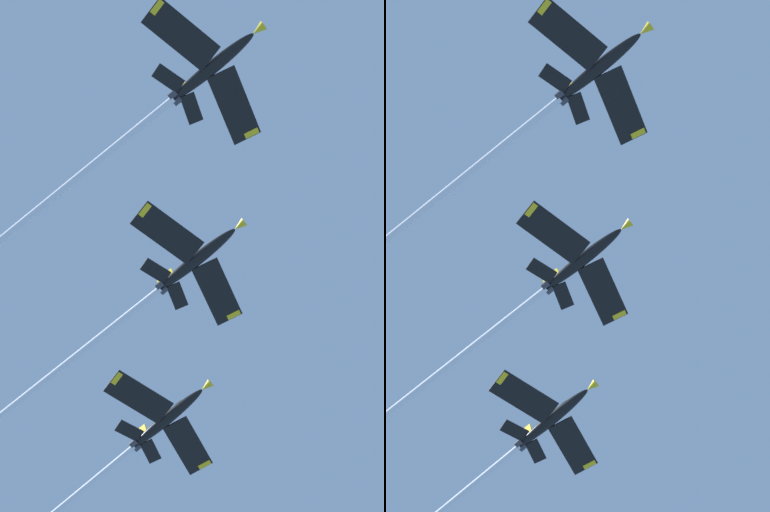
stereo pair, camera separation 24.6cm
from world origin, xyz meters
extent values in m
ellipsoid|color=black|center=(-10.73, 21.82, 105.91)|extent=(2.31, 12.02, 4.37)
cone|color=yellow|center=(-11.11, 15.35, 107.62)|extent=(1.31, 1.92, 1.57)
ellipsoid|color=black|center=(-10.84, 19.94, 107.02)|extent=(1.17, 2.99, 1.58)
cube|color=black|center=(-5.39, 22.25, 105.61)|extent=(9.50, 5.13, 1.11)
cube|color=yellow|center=(-1.28, 22.33, 105.65)|extent=(1.01, 1.87, 0.57)
cube|color=black|center=(-15.97, 22.88, 105.61)|extent=(9.64, 6.06, 1.11)
cube|color=yellow|center=(-20.05, 23.44, 105.65)|extent=(1.20, 1.90, 0.57)
cube|color=black|center=(-8.16, 26.51, 104.63)|extent=(3.93, 2.63, 0.61)
cube|color=black|center=(-12.72, 26.78, 104.63)|extent=(4.00, 2.97, 0.61)
cube|color=yellow|center=(-10.43, 26.81, 106.04)|extent=(0.36, 3.04, 3.32)
cylinder|color=#38383D|center=(-9.95, 27.37, 104.33)|extent=(0.87, 1.22, 1.03)
cylinder|color=#38383D|center=(-10.85, 27.42, 104.33)|extent=(0.87, 1.22, 1.03)
cylinder|color=white|center=(-9.55, 41.60, 100.58)|extent=(2.58, 28.31, 8.27)
ellipsoid|color=black|center=(8.10, 36.14, 101.98)|extent=(2.30, 12.04, 4.25)
cone|color=yellow|center=(7.72, 29.66, 103.62)|extent=(1.31, 1.91, 1.55)
ellipsoid|color=black|center=(7.99, 34.26, 103.08)|extent=(1.17, 2.99, 1.56)
cube|color=black|center=(13.43, 36.58, 101.69)|extent=(9.50, 5.14, 1.07)
cube|color=yellow|center=(17.54, 36.66, 101.73)|extent=(1.02, 1.87, 0.56)
cube|color=black|center=(2.85, 37.20, 101.69)|extent=(9.65, 6.06, 1.07)
cube|color=yellow|center=(-1.22, 37.76, 101.73)|extent=(1.20, 1.90, 0.56)
cube|color=black|center=(10.66, 40.85, 100.76)|extent=(3.93, 2.64, 0.60)
cube|color=black|center=(6.11, 41.12, 100.76)|extent=(4.00, 2.97, 0.60)
cube|color=yellow|center=(8.39, 41.13, 102.16)|extent=(0.36, 3.02, 3.30)
cylinder|color=#38383D|center=(8.87, 41.71, 100.47)|extent=(0.87, 1.21, 1.02)
cylinder|color=#38383D|center=(7.98, 41.76, 100.47)|extent=(0.87, 1.21, 1.02)
cylinder|color=white|center=(9.27, 56.06, 96.85)|extent=(2.49, 28.52, 7.93)
ellipsoid|color=black|center=(25.04, 51.78, 98.70)|extent=(2.65, 12.05, 4.32)
cone|color=yellow|center=(24.47, 45.32, 100.37)|extent=(1.36, 1.95, 1.56)
ellipsoid|color=black|center=(24.88, 49.90, 99.80)|extent=(1.26, 3.01, 1.57)
cube|color=black|center=(30.39, 52.05, 98.40)|extent=(9.44, 4.89, 1.09)
cube|color=yellow|center=(34.50, 52.01, 98.44)|extent=(0.97, 1.86, 0.57)
cube|color=black|center=(19.83, 52.99, 98.40)|extent=(9.66, 6.28, 1.09)
cube|color=yellow|center=(15.78, 53.68, 98.44)|extent=(1.24, 1.90, 0.57)
cube|color=black|center=(27.74, 56.40, 97.45)|extent=(3.91, 2.54, 0.60)
cube|color=black|center=(23.20, 56.80, 97.45)|extent=(4.01, 3.05, 0.60)
cube|color=yellow|center=(25.49, 56.76, 98.85)|extent=(0.45, 3.03, 3.31)
cylinder|color=#38383D|center=(25.99, 57.31, 97.15)|extent=(0.90, 1.23, 1.02)
cylinder|color=#38383D|center=(25.09, 57.39, 97.15)|extent=(0.90, 1.23, 1.02)
camera|label=1|loc=(-39.89, 5.91, 1.73)|focal=64.49mm
camera|label=2|loc=(-40.02, 6.11, 1.73)|focal=64.49mm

